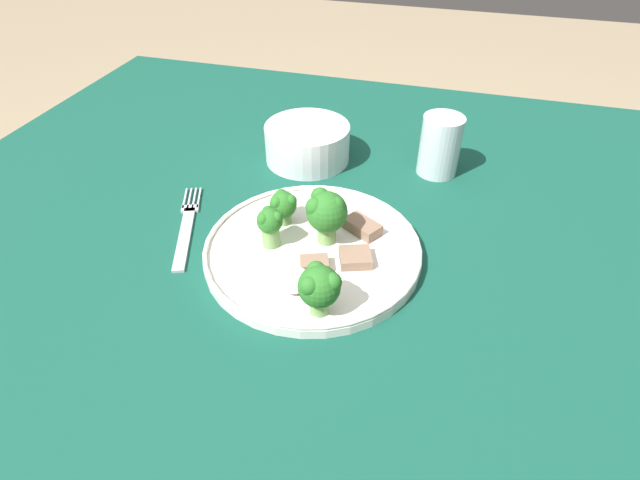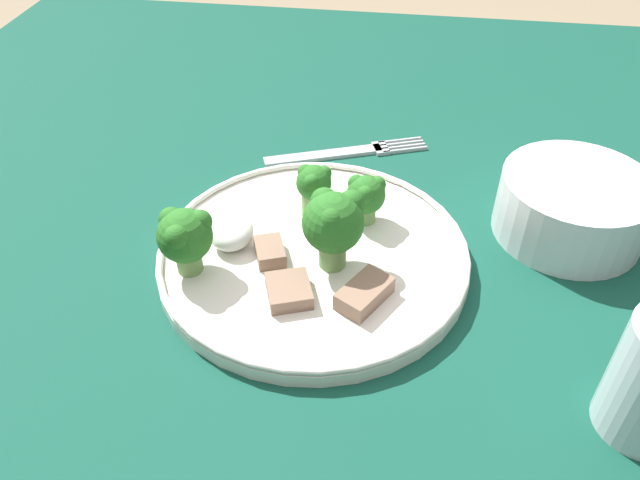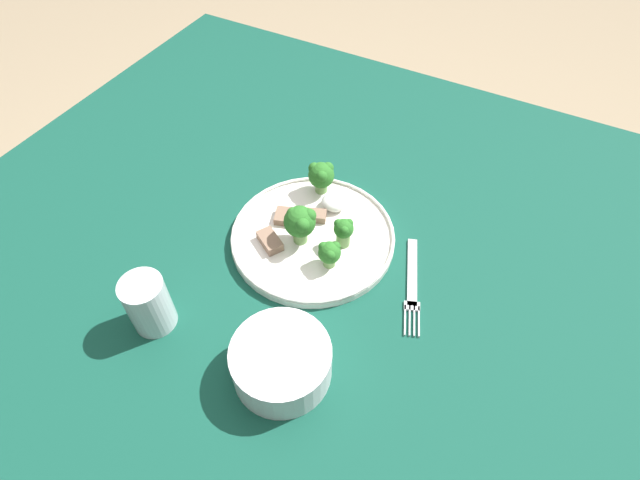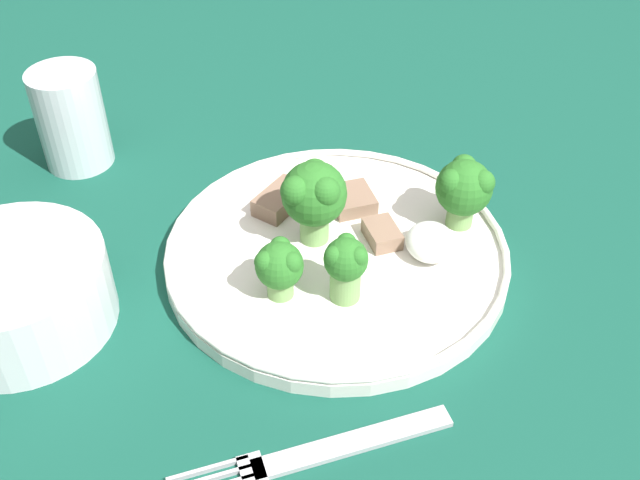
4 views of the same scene
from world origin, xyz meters
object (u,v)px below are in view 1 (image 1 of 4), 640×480
at_px(fork, 187,227).
at_px(cream_bowl, 307,144).
at_px(drinking_glass, 440,148).
at_px(dinner_plate, 313,250).

xyz_separation_m(fork, cream_bowl, (0.10, 0.22, 0.03)).
bearing_deg(drinking_glass, fork, -142.33).
xyz_separation_m(fork, drinking_glass, (0.31, 0.24, 0.04)).
bearing_deg(dinner_plate, fork, 177.85).
distance_m(cream_bowl, drinking_glass, 0.21).
height_order(cream_bowl, drinking_glass, drinking_glass).
distance_m(dinner_plate, fork, 0.18).
relative_size(fork, cream_bowl, 1.31).
bearing_deg(fork, cream_bowl, 64.81).
relative_size(dinner_plate, cream_bowl, 2.01).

